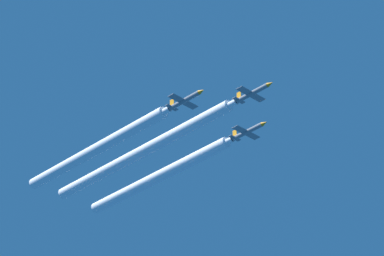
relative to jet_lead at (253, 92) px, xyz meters
The scene contains 6 objects.
jet_lead is the anchor object (origin of this frame).
jet_left_wingman 16.80m from the jet_lead, 132.29° to the right, with size 8.91×12.97×3.12m.
jet_right_wingman 17.40m from the jet_lead, 46.11° to the right, with size 8.91×12.97×3.12m.
smoke_trail_lead 41.73m from the jet_lead, 90.00° to the right, with size 3.16×71.68×3.16m.
smoke_trail_left_wingman 48.39m from the jet_lead, 103.46° to the right, with size 3.16×57.51×3.16m.
smoke_trail_right_wingman 48.61m from the jet_lead, 75.71° to the right, with size 3.16×57.41×3.16m.
Camera 1 is at (179.43, 170.27, 1.67)m, focal length 105.55 mm.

